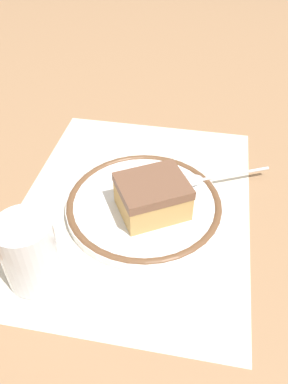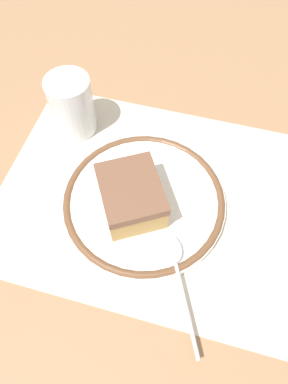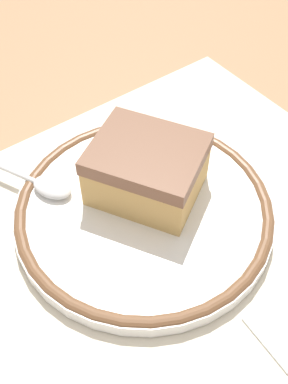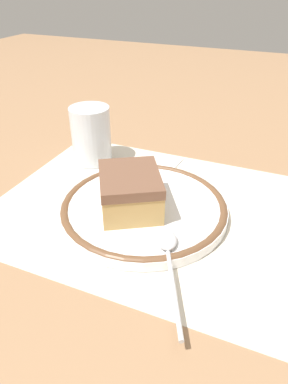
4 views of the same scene
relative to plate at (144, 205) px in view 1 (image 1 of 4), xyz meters
name	(u,v)px [view 1 (image 1 of 4)]	position (x,y,z in m)	size (l,w,h in m)	color
ground_plane	(135,205)	(-0.01, -0.02, -0.01)	(2.40, 2.40, 0.00)	#9E7551
placemat	(135,205)	(-0.01, -0.02, -0.01)	(0.44, 0.34, 0.00)	beige
plate	(144,205)	(0.00, 0.00, 0.00)	(0.23, 0.23, 0.02)	white
cake_slice	(152,196)	(0.01, 0.01, 0.03)	(0.11, 0.12, 0.05)	tan
spoon	(201,179)	(-0.06, 0.08, 0.01)	(0.08, 0.14, 0.01)	silver
cup	(31,256)	(0.14, -0.11, 0.03)	(0.07, 0.07, 0.10)	silver
sugar_packet	(44,201)	(0.01, -0.15, -0.01)	(0.05, 0.03, 0.01)	white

